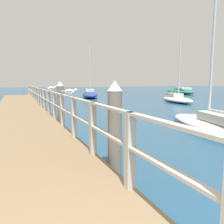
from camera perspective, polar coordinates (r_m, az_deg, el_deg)
The scene contains 10 objects.
pier_deck at distance 13.62m, azimuth -22.63°, elevation 0.23°, with size 2.52×26.66×0.38m, color #846B4C.
pier_railing at distance 13.62m, azimuth -17.84°, elevation 4.03°, with size 0.12×25.18×1.07m.
dock_piling_near at distance 4.37m, azimuth 0.72°, elevation -4.08°, with size 0.29×0.29×1.86m.
dock_piling_far at distance 9.77m, azimuth -13.17°, elevation 2.32°, with size 0.29×0.29×1.86m.
seagull_foreground at distance 6.27m, azimuth -10.86°, elevation 5.27°, with size 0.44×0.27×0.21m.
seagull_background at distance 9.68m, azimuth -15.47°, elevation 5.97°, with size 0.48×0.20×0.21m.
boat_0 at distance 36.01m, azimuth 17.10°, elevation 5.20°, with size 4.82×8.50×8.29m.
boat_2 at distance 9.14m, azimuth 24.81°, elevation -2.54°, with size 3.01×5.57×7.14m.
boat_3 at distance 26.03m, azimuth -5.73°, elevation 4.60°, with size 3.17×6.20×6.08m.
boat_4 at distance 20.86m, azimuth 16.41°, elevation 3.34°, with size 2.90×5.22×6.19m.
Camera 1 is at (-0.21, -0.19, 1.84)m, focal length 35.36 mm.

